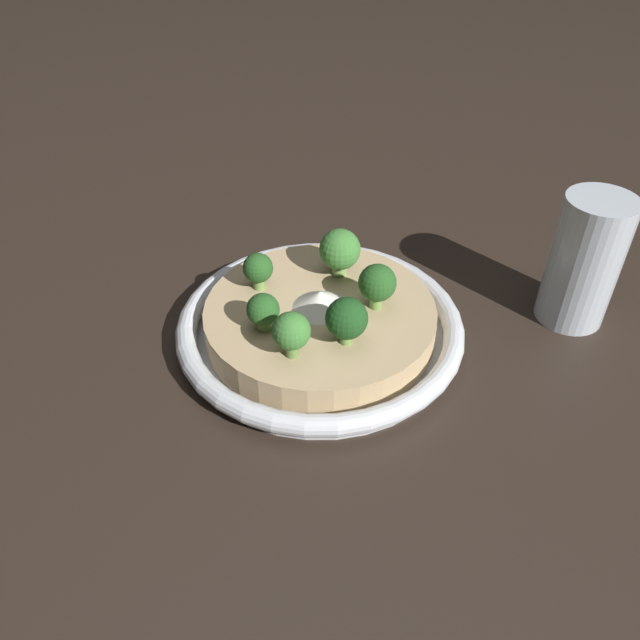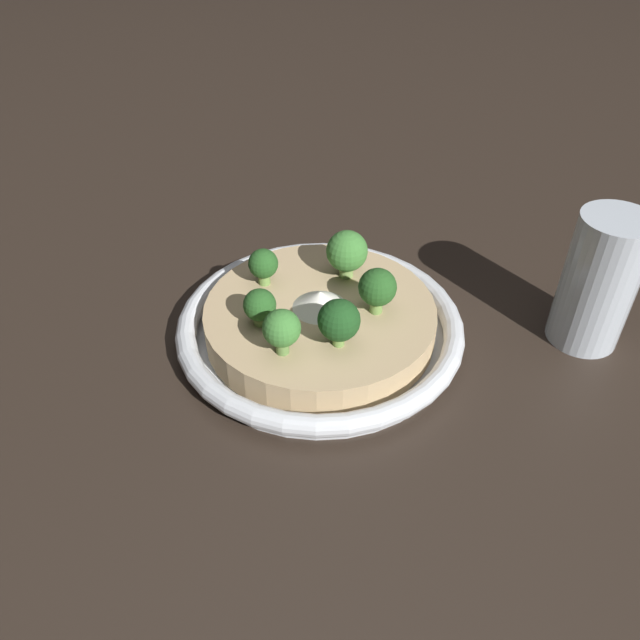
% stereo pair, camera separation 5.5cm
% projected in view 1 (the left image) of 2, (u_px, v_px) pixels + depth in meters
% --- Properties ---
extents(ground_plane, '(6.00, 6.00, 0.00)m').
position_uv_depth(ground_plane, '(320.00, 338.00, 0.57)').
color(ground_plane, '#2D231C').
extents(risotto_bowl, '(0.26, 0.26, 0.04)m').
position_uv_depth(risotto_bowl, '(320.00, 324.00, 0.56)').
color(risotto_bowl, silver).
rests_on(risotto_bowl, ground_plane).
extents(cheese_sprinkle, '(0.05, 0.05, 0.02)m').
position_uv_depth(cheese_sprinkle, '(324.00, 300.00, 0.54)').
color(cheese_sprinkle, white).
rests_on(cheese_sprinkle, risotto_bowl).
extents(broccoli_back_right, '(0.03, 0.03, 0.04)m').
position_uv_depth(broccoli_back_right, '(291.00, 332.00, 0.48)').
color(broccoli_back_right, '#668E47').
rests_on(broccoli_back_right, risotto_bowl).
extents(broccoli_front_left, '(0.04, 0.04, 0.05)m').
position_uv_depth(broccoli_front_left, '(340.00, 250.00, 0.57)').
color(broccoli_front_left, '#84A856').
rests_on(broccoli_front_left, risotto_bowl).
extents(broccoli_right, '(0.03, 0.03, 0.03)m').
position_uv_depth(broccoli_right, '(263.00, 311.00, 0.51)').
color(broccoli_right, '#84A856').
rests_on(broccoli_right, risotto_bowl).
extents(broccoli_back_left, '(0.03, 0.03, 0.04)m').
position_uv_depth(broccoli_back_left, '(377.00, 284.00, 0.53)').
color(broccoli_back_left, '#759E4C').
rests_on(broccoli_back_left, risotto_bowl).
extents(broccoli_front, '(0.03, 0.03, 0.04)m').
position_uv_depth(broccoli_front, '(258.00, 269.00, 0.55)').
color(broccoli_front, '#759E4C').
rests_on(broccoli_front, risotto_bowl).
extents(broccoli_back, '(0.03, 0.03, 0.04)m').
position_uv_depth(broccoli_back, '(347.00, 319.00, 0.49)').
color(broccoli_back, '#759E4C').
rests_on(broccoli_back, risotto_bowl).
extents(drinking_glass, '(0.06, 0.06, 0.12)m').
position_uv_depth(drinking_glass, '(584.00, 261.00, 0.55)').
color(drinking_glass, silver).
rests_on(drinking_glass, ground_plane).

